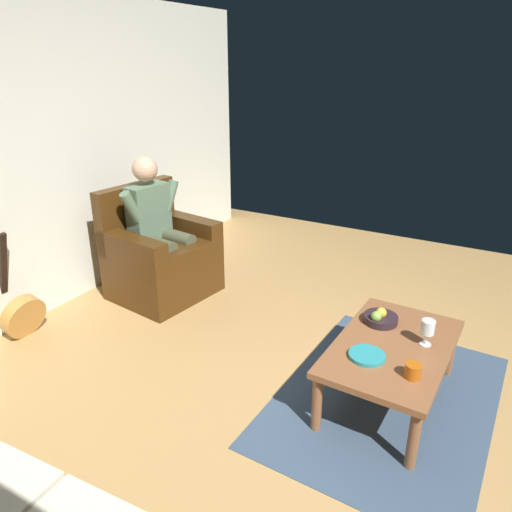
{
  "coord_description": "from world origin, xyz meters",
  "views": [
    {
      "loc": [
        2.48,
        0.67,
        2.02
      ],
      "look_at": [
        -0.3,
        -0.88,
        0.71
      ],
      "focal_mm": 33.74,
      "sensor_mm": 36.0,
      "label": 1
    }
  ],
  "objects_px": {
    "armchair": "(160,258)",
    "coffee_table": "(392,352)",
    "fruit_bowl": "(380,318)",
    "candle_jar": "(413,371)",
    "person_seated": "(158,222)",
    "guitar": "(21,311)",
    "wine_glass_near": "(428,329)",
    "decorative_dish": "(367,356)"
  },
  "relations": [
    {
      "from": "candle_jar",
      "to": "guitar",
      "type": "bearing_deg",
      "value": -83.24
    },
    {
      "from": "fruit_bowl",
      "to": "coffee_table",
      "type": "bearing_deg",
      "value": 32.93
    },
    {
      "from": "armchair",
      "to": "fruit_bowl",
      "type": "height_order",
      "value": "armchair"
    },
    {
      "from": "wine_glass_near",
      "to": "coffee_table",
      "type": "bearing_deg",
      "value": -60.35
    },
    {
      "from": "armchair",
      "to": "guitar",
      "type": "distance_m",
      "value": 1.21
    },
    {
      "from": "fruit_bowl",
      "to": "candle_jar",
      "type": "bearing_deg",
      "value": 32.6
    },
    {
      "from": "armchair",
      "to": "decorative_dish",
      "type": "relative_size",
      "value": 4.64
    },
    {
      "from": "armchair",
      "to": "guitar",
      "type": "height_order",
      "value": "armchair"
    },
    {
      "from": "coffee_table",
      "to": "fruit_bowl",
      "type": "height_order",
      "value": "fruit_bowl"
    },
    {
      "from": "armchair",
      "to": "decorative_dish",
      "type": "bearing_deg",
      "value": 79.5
    },
    {
      "from": "person_seated",
      "to": "wine_glass_near",
      "type": "relative_size",
      "value": 7.53
    },
    {
      "from": "coffee_table",
      "to": "guitar",
      "type": "distance_m",
      "value": 2.76
    },
    {
      "from": "fruit_bowl",
      "to": "decorative_dish",
      "type": "xyz_separation_m",
      "value": [
        0.43,
        0.04,
        -0.02
      ]
    },
    {
      "from": "decorative_dish",
      "to": "fruit_bowl",
      "type": "bearing_deg",
      "value": -174.17
    },
    {
      "from": "wine_glass_near",
      "to": "decorative_dish",
      "type": "height_order",
      "value": "wine_glass_near"
    },
    {
      "from": "guitar",
      "to": "candle_jar",
      "type": "distance_m",
      "value": 2.89
    },
    {
      "from": "fruit_bowl",
      "to": "candle_jar",
      "type": "relative_size",
      "value": 2.55
    },
    {
      "from": "person_seated",
      "to": "wine_glass_near",
      "type": "xyz_separation_m",
      "value": [
        0.4,
        2.38,
        -0.17
      ]
    },
    {
      "from": "guitar",
      "to": "fruit_bowl",
      "type": "height_order",
      "value": "guitar"
    },
    {
      "from": "guitar",
      "to": "wine_glass_near",
      "type": "height_order",
      "value": "guitar"
    },
    {
      "from": "armchair",
      "to": "coffee_table",
      "type": "height_order",
      "value": "armchair"
    },
    {
      "from": "fruit_bowl",
      "to": "wine_glass_near",
      "type": "bearing_deg",
      "value": 68.48
    },
    {
      "from": "coffee_table",
      "to": "wine_glass_near",
      "type": "bearing_deg",
      "value": 119.65
    },
    {
      "from": "guitar",
      "to": "fruit_bowl",
      "type": "distance_m",
      "value": 2.68
    },
    {
      "from": "decorative_dish",
      "to": "coffee_table",
      "type": "bearing_deg",
      "value": 154.47
    },
    {
      "from": "armchair",
      "to": "fruit_bowl",
      "type": "relative_size",
      "value": 4.44
    },
    {
      "from": "coffee_table",
      "to": "decorative_dish",
      "type": "bearing_deg",
      "value": -25.53
    },
    {
      "from": "candle_jar",
      "to": "wine_glass_near",
      "type": "bearing_deg",
      "value": -179.71
    },
    {
      "from": "guitar",
      "to": "candle_jar",
      "type": "height_order",
      "value": "guitar"
    },
    {
      "from": "armchair",
      "to": "person_seated",
      "type": "distance_m",
      "value": 0.34
    },
    {
      "from": "wine_glass_near",
      "to": "fruit_bowl",
      "type": "relative_size",
      "value": 0.75
    },
    {
      "from": "armchair",
      "to": "person_seated",
      "type": "height_order",
      "value": "person_seated"
    },
    {
      "from": "guitar",
      "to": "fruit_bowl",
      "type": "relative_size",
      "value": 4.4
    },
    {
      "from": "person_seated",
      "to": "fruit_bowl",
      "type": "xyz_separation_m",
      "value": [
        0.27,
        2.06,
        -0.25
      ]
    },
    {
      "from": "person_seated",
      "to": "guitar",
      "type": "relative_size",
      "value": 1.28
    },
    {
      "from": "armchair",
      "to": "person_seated",
      "type": "relative_size",
      "value": 0.79
    },
    {
      "from": "guitar",
      "to": "decorative_dish",
      "type": "height_order",
      "value": "guitar"
    },
    {
      "from": "candle_jar",
      "to": "person_seated",
      "type": "bearing_deg",
      "value": -107.84
    },
    {
      "from": "coffee_table",
      "to": "guitar",
      "type": "height_order",
      "value": "guitar"
    },
    {
      "from": "guitar",
      "to": "decorative_dish",
      "type": "bearing_deg",
      "value": 98.88
    },
    {
      "from": "person_seated",
      "to": "guitar",
      "type": "distance_m",
      "value": 1.29
    },
    {
      "from": "coffee_table",
      "to": "guitar",
      "type": "bearing_deg",
      "value": -77.16
    }
  ]
}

